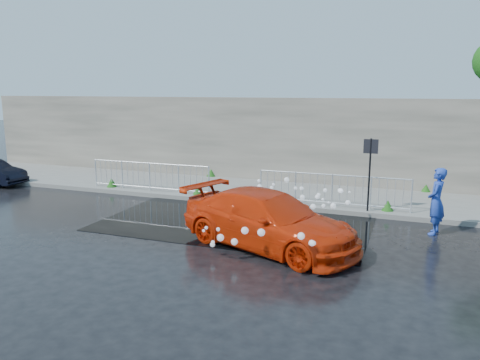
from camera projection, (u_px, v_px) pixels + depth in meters
name	position (u px, v px, depth m)	size (l,w,h in m)	color
ground	(209.00, 229.00, 13.67)	(90.00, 90.00, 0.00)	black
pavement	(262.00, 192.00, 18.25)	(30.00, 4.00, 0.15)	slate
curb	(244.00, 203.00, 16.41)	(30.00, 0.25, 0.16)	slate
retaining_wall	(278.00, 139.00, 19.92)	(30.00, 0.60, 3.50)	#575249
puddle	(237.00, 221.00, 14.42)	(8.00, 5.00, 0.01)	black
sign_post	(370.00, 163.00, 14.74)	(0.45, 0.06, 2.50)	black
railing_left	(150.00, 176.00, 17.99)	(5.05, 0.05, 1.10)	silver
railing_right	(332.00, 189.00, 15.57)	(5.05, 0.05, 1.10)	silver
weeds	(252.00, 188.00, 17.76)	(12.17, 3.93, 0.36)	#235216
water_spray	(279.00, 210.00, 13.03)	(3.62, 5.83, 1.05)	white
red_car	(268.00, 220.00, 11.98)	(2.01, 4.94, 1.43)	red
person	(436.00, 201.00, 13.02)	(0.69, 0.45, 1.89)	#2240AC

